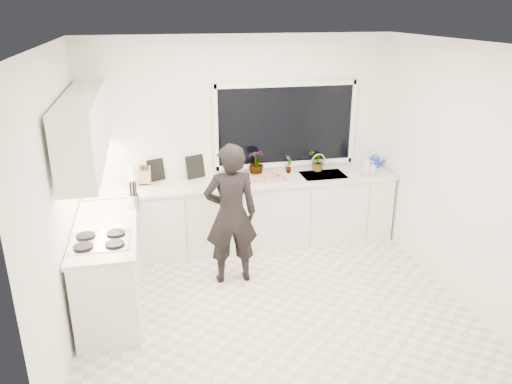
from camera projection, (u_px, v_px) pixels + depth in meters
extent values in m
cube|color=beige|center=(272.00, 305.00, 5.38)|extent=(4.00, 3.50, 0.02)
cube|color=white|center=(240.00, 142.00, 6.51)|extent=(4.00, 0.02, 2.70)
cube|color=white|center=(58.00, 202.00, 4.49)|extent=(0.02, 3.50, 2.70)
cube|color=white|center=(457.00, 172.00, 5.31)|extent=(0.02, 3.50, 2.70)
cube|color=white|center=(276.00, 42.00, 4.42)|extent=(4.00, 3.50, 0.02)
cube|color=black|center=(286.00, 125.00, 6.53)|extent=(1.80, 0.02, 1.00)
cube|color=white|center=(246.00, 215.00, 6.55)|extent=(3.92, 0.58, 0.88)
cube|color=white|center=(110.00, 269.00, 5.20)|extent=(0.58, 1.60, 0.88)
cube|color=silver|center=(245.00, 182.00, 6.38)|extent=(3.94, 0.62, 0.04)
cube|color=silver|center=(105.00, 229.00, 5.04)|extent=(0.62, 1.60, 0.04)
cube|color=white|center=(85.00, 129.00, 5.00)|extent=(0.34, 2.10, 0.70)
cube|color=silver|center=(323.00, 178.00, 6.61)|extent=(0.58, 0.42, 0.14)
cylinder|color=silver|center=(318.00, 162.00, 6.73)|extent=(0.03, 0.03, 0.22)
cube|color=black|center=(100.00, 241.00, 4.70)|extent=(0.56, 0.48, 0.03)
imported|color=black|center=(231.00, 214.00, 5.58)|extent=(0.61, 0.40, 1.64)
cube|color=silver|center=(265.00, 179.00, 6.40)|extent=(0.52, 0.40, 0.03)
cube|color=#BD3C19|center=(265.00, 177.00, 6.39)|extent=(0.47, 0.36, 0.01)
cylinder|color=#1438C3|center=(374.00, 163.00, 6.87)|extent=(0.18, 0.18, 0.13)
cylinder|color=white|center=(132.00, 176.00, 6.14)|extent=(0.15, 0.15, 0.26)
cube|color=#956945|center=(145.00, 175.00, 6.22)|extent=(0.14, 0.11, 0.22)
cylinder|color=#B4B4B8|center=(134.00, 201.00, 5.48)|extent=(0.13, 0.13, 0.16)
cube|color=black|center=(156.00, 170.00, 6.32)|extent=(0.21, 0.10, 0.28)
cube|color=black|center=(195.00, 167.00, 6.42)|extent=(0.24, 0.12, 0.30)
imported|color=#26662D|center=(230.00, 165.00, 6.43)|extent=(0.20, 0.23, 0.34)
imported|color=#26662D|center=(256.00, 163.00, 6.50)|extent=(0.21, 0.21, 0.34)
imported|color=#26662D|center=(289.00, 164.00, 6.60)|extent=(0.14, 0.16, 0.26)
imported|color=#26662D|center=(317.00, 162.00, 6.68)|extent=(0.31, 0.30, 0.26)
imported|color=#D8BF66|center=(367.00, 165.00, 6.51)|extent=(0.14, 0.14, 0.29)
imported|color=#D8BF66|center=(372.00, 168.00, 6.55)|extent=(0.12, 0.12, 0.19)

